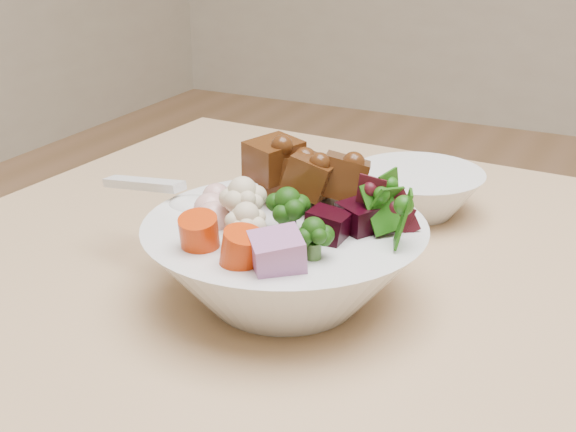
{
  "coord_description": "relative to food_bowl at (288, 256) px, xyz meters",
  "views": [
    {
      "loc": [
        -0.12,
        -0.59,
        1.02
      ],
      "look_at": [
        -0.38,
        -0.08,
        0.78
      ],
      "focal_mm": 50.0,
      "sensor_mm": 36.0,
      "label": 1
    }
  ],
  "objects": [
    {
      "name": "soup_spoon",
      "position": [
        -0.1,
        0.01,
        0.03
      ],
      "size": [
        0.13,
        0.05,
        0.03
      ],
      "rotation": [
        0.0,
        0.0,
        -0.2
      ],
      "color": "white",
      "rests_on": "food_bowl"
    },
    {
      "name": "food_bowl",
      "position": [
        0.0,
        0.0,
        0.0
      ],
      "size": [
        0.22,
        0.22,
        0.12
      ],
      "color": "white",
      "rests_on": "dining_table"
    },
    {
      "name": "side_bowl",
      "position": [
        0.03,
        0.22,
        -0.02
      ],
      "size": [
        0.13,
        0.13,
        0.04
      ],
      "primitive_type": null,
      "color": "white",
      "rests_on": "dining_table"
    }
  ]
}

